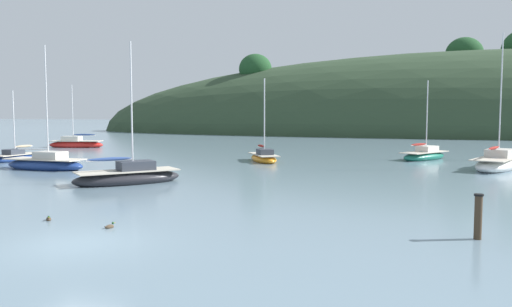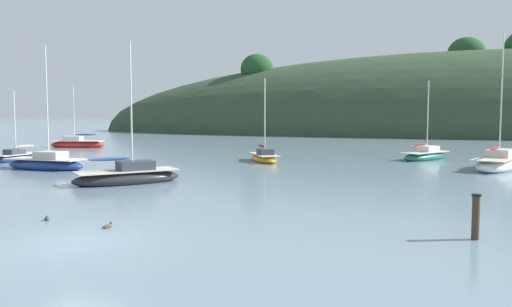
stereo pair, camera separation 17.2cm
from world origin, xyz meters
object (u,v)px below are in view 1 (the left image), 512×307
Objects in this scene: sailboat_cream_ketch at (45,164)px; sailboat_navy_dinghy at (424,155)px; sailboat_black_sloop at (264,157)px; sailboat_yellow_far at (17,157)px; duck_lone_left at (110,227)px; sailboat_blue_center at (128,177)px; sailboat_teal_outer at (76,144)px; jetty_piling at (478,216)px; duck_lone_right at (49,219)px; sailboat_white_near at (497,163)px.

sailboat_navy_dinghy is at bearing 30.16° from sailboat_cream_ketch.
sailboat_navy_dinghy is (12.53, 5.40, 0.02)m from sailboat_black_sloop.
sailboat_yellow_far is 0.67× the size of sailboat_cream_ketch.
sailboat_blue_center is at bearing 116.56° from duck_lone_left.
duck_lone_left is (-11.47, -29.90, -0.29)m from sailboat_navy_dinghy.
jetty_piling is at bearing -40.85° from sailboat_teal_outer.
sailboat_yellow_far is at bearing -162.01° from sailboat_navy_dinghy.
sailboat_cream_ketch reaches higher than sailboat_black_sloop.
sailboat_cream_ketch is at bearing -144.13° from sailboat_black_sloop.
sailboat_teal_outer reaches higher than sailboat_black_sloop.
duck_lone_right is (-1.83, -24.00, -0.27)m from sailboat_black_sloop.
sailboat_yellow_far is 4.02× the size of jetty_piling.
jetty_piling is at bearing 8.59° from duck_lone_left.
duck_lone_right is (2.21, -9.70, -0.33)m from sailboat_blue_center.
sailboat_white_near is 1.19× the size of sailboat_blue_center.
sailboat_yellow_far is 0.72× the size of sailboat_blue_center.
sailboat_cream_ketch reaches higher than sailboat_blue_center.
sailboat_navy_dinghy reaches higher than sailboat_yellow_far.
sailboat_teal_outer is 43.02m from sailboat_white_near.
sailboat_black_sloop is 0.95× the size of sailboat_teal_outer.
sailboat_yellow_far is 0.82× the size of sailboat_teal_outer.
sailboat_navy_dinghy reaches higher than duck_lone_right.
sailboat_black_sloop is at bearing 92.48° from duck_lone_left.
duck_lone_right is 2.93m from duck_lone_left.
duck_lone_right is 0.91× the size of duck_lone_left.
sailboat_cream_ketch reaches higher than sailboat_navy_dinghy.
duck_lone_left is at bearing -53.41° from sailboat_teal_outer.
sailboat_blue_center is at bearing 154.11° from jetty_piling.
sailboat_white_near reaches higher than sailboat_teal_outer.
sailboat_white_near is 25.92× the size of duck_lone_right.
sailboat_navy_dinghy is at bearing 91.35° from jetty_piling.
sailboat_yellow_far is 36.96m from sailboat_white_near.
sailboat_black_sloop is 26.41m from sailboat_teal_outer.
sailboat_cream_ketch is 6.03× the size of jetty_piling.
sailboat_black_sloop is at bearing -156.67° from sailboat_navy_dinghy.
duck_lone_left is at bearing -9.81° from duck_lone_right.
sailboat_blue_center is (15.51, -9.29, 0.07)m from sailboat_yellow_far.
jetty_piling is (-3.98, -21.82, 0.32)m from sailboat_white_near.
sailboat_yellow_far is 18.08m from sailboat_blue_center.
sailboat_cream_ketch reaches higher than sailboat_teal_outer.
sailboat_navy_dinghy reaches higher than duck_lone_left.
sailboat_black_sloop is (19.54, 5.01, 0.02)m from sailboat_yellow_far.
sailboat_cream_ketch is (6.31, -4.56, 0.07)m from sailboat_yellow_far.
jetty_piling is (37.68, -32.58, 0.37)m from sailboat_teal_outer.
sailboat_yellow_far is 28.36m from duck_lone_left.
sailboat_white_near is 1.43× the size of sailboat_navy_dinghy.
sailboat_blue_center is 5.58× the size of jetty_piling.
sailboat_teal_outer is 17.36× the size of duck_lone_left.
sailboat_white_near is 25.12m from sailboat_blue_center.
sailboat_blue_center reaches higher than sailboat_yellow_far.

